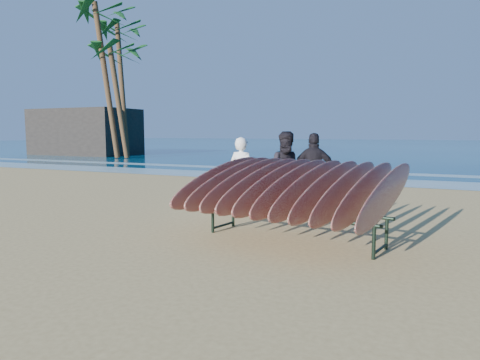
{
  "coord_description": "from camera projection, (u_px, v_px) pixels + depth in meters",
  "views": [
    {
      "loc": [
        3.29,
        -6.44,
        1.85
      ],
      "look_at": [
        0.0,
        0.8,
        0.95
      ],
      "focal_mm": 32.0,
      "sensor_mm": 36.0,
      "label": 1
    }
  ],
  "objects": [
    {
      "name": "ground",
      "position": [
        221.0,
        239.0,
        7.39
      ],
      "size": [
        120.0,
        120.0,
        0.0
      ],
      "primitive_type": "plane",
      "color": "tan",
      "rests_on": "ground"
    },
    {
      "name": "palm_mid",
      "position": [
        117.0,
        54.0,
        28.66
      ],
      "size": [
        5.2,
        5.2,
        7.88
      ],
      "color": "brown",
      "rests_on": "ground"
    },
    {
      "name": "person_dark_b",
      "position": [
        314.0,
        171.0,
        10.15
      ],
      "size": [
        1.13,
        0.61,
        1.83
      ],
      "primitive_type": "imported",
      "rotation": [
        0.0,
        0.0,
        3.3
      ],
      "color": "black",
      "rests_on": "ground"
    },
    {
      "name": "surfboard_rack",
      "position": [
        293.0,
        187.0,
        7.21
      ],
      "size": [
        3.62,
        3.38,
        1.5
      ],
      "rotation": [
        0.0,
        0.0,
        -0.17
      ],
      "color": "black",
      "rests_on": "ground"
    },
    {
      "name": "palm_right",
      "position": [
        121.0,
        33.0,
        31.83
      ],
      "size": [
        5.2,
        5.2,
        10.08
      ],
      "color": "brown",
      "rests_on": "ground"
    },
    {
      "name": "person_white",
      "position": [
        242.0,
        174.0,
        10.1
      ],
      "size": [
        0.67,
        0.48,
        1.72
      ],
      "primitive_type": "imported",
      "rotation": [
        0.0,
        0.0,
        3.03
      ],
      "color": "white",
      "rests_on": "ground"
    },
    {
      "name": "person_dark_a",
      "position": [
        288.0,
        171.0,
        9.97
      ],
      "size": [
        1.11,
        1.01,
        1.86
      ],
      "primitive_type": "imported",
      "rotation": [
        0.0,
        0.0,
        0.41
      ],
      "color": "black",
      "rests_on": "ground"
    },
    {
      "name": "ocean",
      "position": [
        408.0,
        146.0,
        57.14
      ],
      "size": [
        160.0,
        160.0,
        0.0
      ],
      "primitive_type": "plane",
      "color": "navy",
      "rests_on": "ground"
    },
    {
      "name": "foam_far",
      "position": [
        354.0,
        172.0,
        19.6
      ],
      "size": [
        160.0,
        160.0,
        0.0
      ],
      "primitive_type": "plane",
      "color": "white",
      "rests_on": "ground"
    },
    {
      "name": "foam_near",
      "position": [
        339.0,
        180.0,
        16.43
      ],
      "size": [
        160.0,
        160.0,
        0.0
      ],
      "primitive_type": "plane",
      "color": "white",
      "rests_on": "ground"
    },
    {
      "name": "building",
      "position": [
        85.0,
        132.0,
        34.74
      ],
      "size": [
        8.25,
        4.58,
        3.67
      ],
      "primitive_type": "cube",
      "color": "#2D2823",
      "rests_on": "ground"
    },
    {
      "name": "palm_left",
      "position": [
        104.0,
        16.0,
        28.22
      ],
      "size": [
        5.2,
        5.2,
        10.34
      ],
      "color": "brown",
      "rests_on": "ground"
    }
  ]
}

